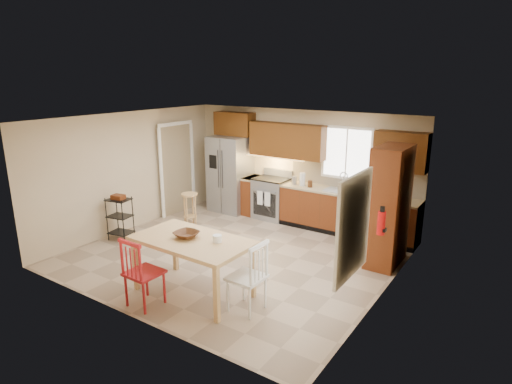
{
  "coord_description": "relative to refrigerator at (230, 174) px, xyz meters",
  "views": [
    {
      "loc": [
        4.42,
        -5.9,
        3.26
      ],
      "look_at": [
        0.21,
        0.4,
        1.15
      ],
      "focal_mm": 30.0,
      "sensor_mm": 36.0,
      "label": 1
    }
  ],
  "objects": [
    {
      "name": "bar_stool",
      "position": [
        -0.07,
        -1.39,
        -0.54
      ],
      "size": [
        0.42,
        0.42,
        0.73
      ],
      "primitive_type": null,
      "rotation": [
        0.0,
        0.0,
        0.2
      ],
      "color": "tan",
      "rests_on": "floor"
    },
    {
      "name": "wall_left",
      "position": [
        -1.05,
        -2.12,
        0.34
      ],
      "size": [
        0.02,
        5.0,
        2.5
      ],
      "primitive_type": "cube",
      "color": "#CCB793",
      "rests_on": "ground"
    },
    {
      "name": "fire_extinguisher",
      "position": [
        4.33,
        -1.98,
        0.19
      ],
      "size": [
        0.12,
        0.12,
        0.36
      ],
      "primitive_type": "cylinder",
      "color": "red",
      "rests_on": "wall_right"
    },
    {
      "name": "base_cabinet_run",
      "position": [
        2.99,
        0.08,
        -0.46
      ],
      "size": [
        2.92,
        0.6,
        0.9
      ],
      "primitive_type": "cube",
      "color": "maroon",
      "rests_on": "floor"
    },
    {
      "name": "table_jar",
      "position": [
        2.43,
        -3.52,
        0.01
      ],
      "size": [
        0.15,
        0.15,
        0.17
      ],
      "primitive_type": "cylinder",
      "rotation": [
        0.0,
        0.0,
        -0.02
      ],
      "color": "white",
      "rests_on": "dining_table"
    },
    {
      "name": "table_bowl",
      "position": [
        1.92,
        -3.63,
        -0.03
      ],
      "size": [
        0.37,
        0.37,
        0.09
      ],
      "primitive_type": "imported",
      "rotation": [
        0.0,
        0.0,
        -0.02
      ],
      "color": "#532F16",
      "rests_on": "dining_table"
    },
    {
      "name": "base_cabinet_narrow",
      "position": [
        0.6,
        0.08,
        -0.46
      ],
      "size": [
        0.3,
        0.6,
        0.9
      ],
      "primitive_type": "cube",
      "color": "maroon",
      "rests_on": "floor"
    },
    {
      "name": "window_right",
      "position": [
        4.38,
        -3.27,
        0.54
      ],
      "size": [
        0.04,
        1.02,
        1.32
      ],
      "primitive_type": "cube",
      "color": "white",
      "rests_on": "wall_right"
    },
    {
      "name": "chair_red",
      "position": [
        1.69,
        -4.28,
        -0.39
      ],
      "size": [
        0.5,
        0.5,
        1.05
      ],
      "primitive_type": null,
      "rotation": [
        0.0,
        0.0,
        -0.02
      ],
      "color": "#AB1A1D",
      "rests_on": "floor"
    },
    {
      "name": "dishwasher",
      "position": [
        3.55,
        -0.22,
        -0.46
      ],
      "size": [
        0.6,
        0.02,
        0.78
      ],
      "primitive_type": "cube",
      "color": "black",
      "rests_on": "floor"
    },
    {
      "name": "chair_white",
      "position": [
        2.99,
        -3.58,
        -0.39
      ],
      "size": [
        0.5,
        0.5,
        1.05
      ],
      "primitive_type": null,
      "rotation": [
        0.0,
        0.0,
        1.55
      ],
      "color": "white",
      "rests_on": "floor"
    },
    {
      "name": "pantry",
      "position": [
        4.13,
        -0.93,
        0.14
      ],
      "size": [
        0.5,
        0.95,
        2.1
      ],
      "primitive_type": "cube",
      "color": "maroon",
      "rests_on": "floor"
    },
    {
      "name": "undercab_glow",
      "position": [
        1.15,
        0.17,
        0.52
      ],
      "size": [
        1.6,
        0.3,
        0.01
      ],
      "primitive_type": "cube",
      "color": "#FFBF66",
      "rests_on": "wall_back"
    },
    {
      "name": "paper_towel",
      "position": [
        1.95,
        0.03,
        0.13
      ],
      "size": [
        0.12,
        0.12,
        0.28
      ],
      "primitive_type": "cylinder",
      "color": "white",
      "rests_on": "base_cabinet_run"
    },
    {
      "name": "upper_over_fridge",
      "position": [
        0.0,
        0.2,
        1.19
      ],
      "size": [
        1.0,
        0.35,
        0.55
      ],
      "primitive_type": "cube",
      "color": "#5C2F0F",
      "rests_on": "wall_back"
    },
    {
      "name": "upper_right_block",
      "position": [
        3.95,
        0.2,
        0.92
      ],
      "size": [
        1.0,
        0.35,
        0.75
      ],
      "primitive_type": "cube",
      "color": "#5C2F0F",
      "rests_on": "wall_back"
    },
    {
      "name": "wall_front",
      "position": [
        1.7,
        -4.62,
        0.34
      ],
      "size": [
        5.5,
        0.02,
        2.5
      ],
      "primitive_type": "cube",
      "color": "#CCB793",
      "rests_on": "ground"
    },
    {
      "name": "canister_wood",
      "position": [
        2.15,
        -0.0,
        0.06
      ],
      "size": [
        0.1,
        0.1,
        0.14
      ],
      "primitive_type": "cylinder",
      "color": "#532F16",
      "rests_on": "base_cabinet_run"
    },
    {
      "name": "sink",
      "position": [
        2.8,
        0.08,
        -0.05
      ],
      "size": [
        0.62,
        0.46,
        0.16
      ],
      "primitive_type": "cube",
      "color": "gray",
      "rests_on": "base_cabinet_run"
    },
    {
      "name": "wall_right",
      "position": [
        4.45,
        -2.12,
        0.34
      ],
      "size": [
        0.02,
        5.0,
        2.5
      ],
      "primitive_type": "cube",
      "color": "#CCB793",
      "rests_on": "ground"
    },
    {
      "name": "floor",
      "position": [
        1.7,
        -2.12,
        -0.91
      ],
      "size": [
        5.5,
        5.5,
        0.0
      ],
      "primitive_type": "plane",
      "color": "tan",
      "rests_on": "ground"
    },
    {
      "name": "refrigerator",
      "position": [
        0.0,
        0.0,
        0.0
      ],
      "size": [
        0.92,
        0.75,
        1.82
      ],
      "primitive_type": "cube",
      "color": "gray",
      "rests_on": "floor"
    },
    {
      "name": "soap_bottle",
      "position": [
        3.18,
        -0.02,
        0.09
      ],
      "size": [
        0.09,
        0.09,
        0.19
      ],
      "primitive_type": "imported",
      "color": "red",
      "rests_on": "base_cabinet_run"
    },
    {
      "name": "canister_steel",
      "position": [
        1.75,
        0.03,
        0.08
      ],
      "size": [
        0.11,
        0.11,
        0.18
      ],
      "primitive_type": "cylinder",
      "color": "gray",
      "rests_on": "base_cabinet_run"
    },
    {
      "name": "backsplash",
      "position": [
        2.99,
        0.36,
        0.27
      ],
      "size": [
        2.92,
        0.03,
        0.55
      ],
      "primitive_type": "cube",
      "color": "beige",
      "rests_on": "wall_back"
    },
    {
      "name": "doorway",
      "position": [
        -0.97,
        -0.82,
        0.14
      ],
      "size": [
        0.04,
        0.95,
        2.1
      ],
      "primitive_type": "cube",
      "color": "#8C7A59",
      "rests_on": "wall_left"
    },
    {
      "name": "range_stove",
      "position": [
        1.15,
        0.06,
        -0.45
      ],
      "size": [
        0.76,
        0.63,
        0.92
      ],
      "primitive_type": "cube",
      "color": "gray",
      "rests_on": "floor"
    },
    {
      "name": "upper_left_block",
      "position": [
        1.45,
        0.2,
        0.92
      ],
      "size": [
        1.8,
        0.35,
        0.75
      ],
      "primitive_type": "cube",
      "color": "#5C2F0F",
      "rests_on": "wall_back"
    },
    {
      "name": "ceiling",
      "position": [
        1.7,
        -2.12,
        1.59
      ],
      "size": [
        5.5,
        5.0,
        0.02
      ],
      "primitive_type": "cube",
      "color": "silver",
      "rests_on": "ground"
    },
    {
      "name": "wall_back",
      "position": [
        1.7,
        0.38,
        0.34
      ],
      "size": [
        5.5,
        0.02,
        2.5
      ],
      "primitive_type": "cube",
      "color": "#CCB793",
      "rests_on": "ground"
    },
    {
      "name": "dining_table",
      "position": [
        2.04,
        -3.63,
        -0.47
      ],
      "size": [
        1.8,
        1.04,
        0.87
      ],
      "primitive_type": null,
      "rotation": [
        0.0,
        0.0,
        -0.02
      ],
      "color": "tan",
      "rests_on": "floor"
    },
    {
      "name": "window_back",
      "position": [
        2.8,
        0.35,
        0.74
      ],
      "size": [
        1.12,
        0.04,
        1.12
      ],
      "primitive_type": "cube",
      "color": "white",
      "rests_on": "wall_back"
    },
    {
      "name": "utility_cart",
      "position": [
        -0.67,
        -2.79,
        -0.47
      ],
      "size": [
        0.5,
        0.42,
        0.89
      ],
      "primitive_type": null,
      "rotation": [
        0.0,
        0.0,
        0.18
      ],
      "color": "black",
      "rests_on": "floor"
    }
  ]
}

